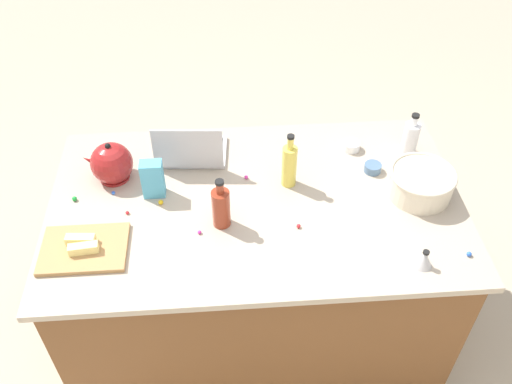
% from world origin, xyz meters
% --- Properties ---
extents(ground_plane, '(12.00, 12.00, 0.00)m').
position_xyz_m(ground_plane, '(0.00, 0.00, 0.00)').
color(ground_plane, '#B7A88E').
extents(island_counter, '(1.71, 1.02, 0.90)m').
position_xyz_m(island_counter, '(0.00, 0.00, 0.45)').
color(island_counter, brown).
rests_on(island_counter, ground).
extents(laptop, '(0.33, 0.25, 0.22)m').
position_xyz_m(laptop, '(0.27, -0.29, 0.95)').
color(laptop, '#B7B7BC').
rests_on(laptop, island_counter).
extents(mixing_bowl_large, '(0.27, 0.27, 0.12)m').
position_xyz_m(mixing_bowl_large, '(-0.68, 0.01, 0.96)').
color(mixing_bowl_large, beige).
rests_on(mixing_bowl_large, island_counter).
extents(bottle_oil, '(0.06, 0.06, 0.26)m').
position_xyz_m(bottle_oil, '(-0.15, -0.10, 1.00)').
color(bottle_oil, '#DBC64C').
rests_on(bottle_oil, island_counter).
extents(bottle_vinegar, '(0.07, 0.07, 0.21)m').
position_xyz_m(bottle_vinegar, '(-0.71, -0.26, 0.98)').
color(bottle_vinegar, white).
rests_on(bottle_vinegar, island_counter).
extents(bottle_soy, '(0.07, 0.07, 0.23)m').
position_xyz_m(bottle_soy, '(0.14, 0.12, 0.99)').
color(bottle_soy, maroon).
rests_on(bottle_soy, island_counter).
extents(kettle, '(0.21, 0.18, 0.20)m').
position_xyz_m(kettle, '(0.60, -0.19, 0.98)').
color(kettle, maroon).
rests_on(kettle, island_counter).
extents(cutting_board, '(0.32, 0.24, 0.02)m').
position_xyz_m(cutting_board, '(0.67, 0.22, 0.91)').
color(cutting_board, '#AD7F4C').
rests_on(cutting_board, island_counter).
extents(butter_stick_left, '(0.11, 0.04, 0.04)m').
position_xyz_m(butter_stick_left, '(0.68, 0.20, 0.94)').
color(butter_stick_left, '#F4E58C').
rests_on(butter_stick_left, cutting_board).
extents(butter_stick_right, '(0.11, 0.05, 0.04)m').
position_xyz_m(butter_stick_right, '(0.66, 0.24, 0.94)').
color(butter_stick_right, '#F4E58C').
rests_on(butter_stick_right, cutting_board).
extents(ramekin_small, '(0.08, 0.08, 0.04)m').
position_xyz_m(ramekin_small, '(-0.46, -0.31, 0.92)').
color(ramekin_small, white).
rests_on(ramekin_small, island_counter).
extents(ramekin_medium, '(0.07, 0.07, 0.04)m').
position_xyz_m(ramekin_medium, '(-0.52, -0.15, 0.92)').
color(ramekin_medium, slate).
rests_on(ramekin_medium, island_counter).
extents(kitchen_timer, '(0.07, 0.07, 0.08)m').
position_xyz_m(kitchen_timer, '(-0.59, 0.38, 0.94)').
color(kitchen_timer, '#B2B2B7').
rests_on(kitchen_timer, island_counter).
extents(candy_bag, '(0.09, 0.06, 0.17)m').
position_xyz_m(candy_bag, '(0.42, -0.07, 0.99)').
color(candy_bag, '#4CA5CC').
rests_on(candy_bag, island_counter).
extents(candy_0, '(0.02, 0.02, 0.02)m').
position_xyz_m(candy_0, '(-0.78, 0.35, 0.91)').
color(candy_0, blue).
rests_on(candy_0, island_counter).
extents(candy_1, '(0.01, 0.01, 0.01)m').
position_xyz_m(candy_1, '(0.53, 0.04, 0.91)').
color(candy_1, red).
rests_on(candy_1, island_counter).
extents(candy_2, '(0.02, 0.02, 0.02)m').
position_xyz_m(candy_2, '(0.59, -0.08, 0.91)').
color(candy_2, blue).
rests_on(candy_2, island_counter).
extents(candy_3, '(0.02, 0.02, 0.02)m').
position_xyz_m(candy_3, '(0.75, -0.06, 0.91)').
color(candy_3, green).
rests_on(candy_3, island_counter).
extents(candy_4, '(0.01, 0.01, 0.01)m').
position_xyz_m(candy_4, '(-0.70, -0.26, 0.91)').
color(candy_4, '#CC3399').
rests_on(candy_4, island_counter).
extents(candy_5, '(0.02, 0.02, 0.02)m').
position_xyz_m(candy_5, '(0.23, 0.17, 0.91)').
color(candy_5, '#CC3399').
rests_on(candy_5, island_counter).
extents(candy_6, '(0.02, 0.02, 0.02)m').
position_xyz_m(candy_6, '(-0.16, 0.16, 0.91)').
color(candy_6, red).
rests_on(candy_6, island_counter).
extents(candy_7, '(0.02, 0.02, 0.02)m').
position_xyz_m(candy_7, '(0.03, -0.14, 0.91)').
color(candy_7, '#CC3399').
rests_on(candy_7, island_counter).
extents(candy_8, '(0.02, 0.02, 0.02)m').
position_xyz_m(candy_8, '(0.39, -0.01, 0.91)').
color(candy_8, yellow).
rests_on(candy_8, island_counter).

